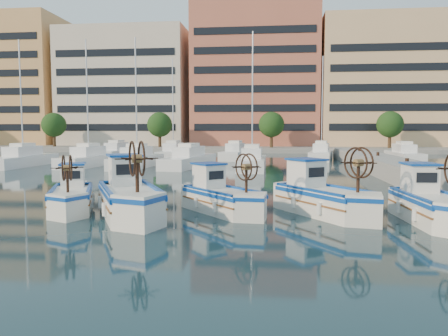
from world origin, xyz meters
The scene contains 9 objects.
ground centered at (0.00, 0.00, 0.00)m, with size 300.00×300.00×0.00m, color #17333C.
quay centered at (13.00, 8.00, 0.60)m, with size 3.00×60.00×1.20m, color gray.
waterfront centered at (9.23, 65.04, 11.10)m, with size 180.00×40.00×25.60m.
yacht_marina centered at (-3.54, 27.97, 0.53)m, with size 39.26×22.07×11.50m.
fishing_boat_a centered at (-4.13, 1.49, 0.67)m, with size 2.81×4.02×2.42m.
fishing_boat_b centered at (-1.34, 0.55, 0.82)m, with size 3.80×4.95×2.99m.
fishing_boat_c centered at (2.13, 1.75, 0.69)m, with size 3.70×3.94×2.49m.
fishing_boat_d centered at (6.19, 1.74, 0.76)m, with size 3.86×4.49×2.75m.
fishing_boat_e centered at (9.92, 0.68, 0.73)m, with size 2.05×4.33×2.65m.
Camera 1 is at (4.20, -15.75, 3.35)m, focal length 35.00 mm.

